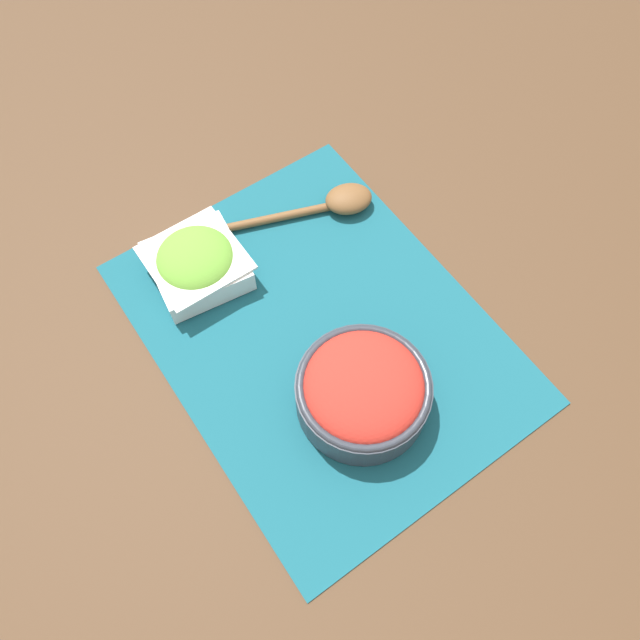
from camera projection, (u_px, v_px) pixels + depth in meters
ground_plane at (320, 332)px, 0.81m from camera, size 3.00×3.00×0.00m
placemat at (320, 331)px, 0.81m from camera, size 0.51×0.39×0.00m
lettuce_bowl at (196, 262)px, 0.82m from camera, size 0.13×0.13×0.06m
tomato_bowl at (363, 390)px, 0.73m from camera, size 0.16×0.16×0.07m
wooden_spoon at (334, 203)px, 0.89m from camera, size 0.11×0.22×0.03m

